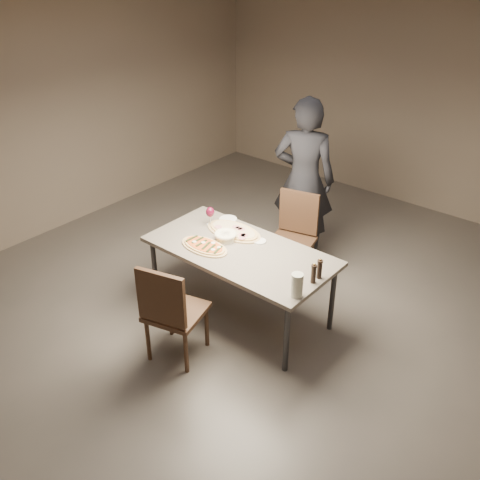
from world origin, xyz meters
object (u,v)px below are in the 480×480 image
Objects in this scene: ham_pizza at (234,231)px; chair_near at (170,309)px; dining_table at (240,254)px; diner at (304,180)px; carafe at (297,285)px; chair_far at (294,232)px; zucchini_pizza at (204,246)px; pepper_mill_left at (314,274)px; bread_basket at (226,236)px.

ham_pizza is 1.15m from chair_near.
diner is (-0.21, 1.37, 0.25)m from dining_table.
carafe is at bearing -18.31° from dining_table.
diner is at bearing -79.55° from chair_far.
chair_far is (0.27, 1.12, -0.23)m from zucchini_pizza.
zucchini_pizza is 0.77m from chair_near.
ham_pizza is at bearing 86.12° from chair_near.
pepper_mill_left is at bearing -15.49° from zucchini_pizza.
diner reaches higher than pepper_mill_left.
diner is at bearing 112.00° from ham_pizza.
chair_far is (-0.84, 1.20, -0.31)m from carafe.
carafe is at bearing -28.21° from zucchini_pizza.
carafe is at bearing 110.91° from chair_far.
dining_table is 3.46× the size of zucchini_pizza.
diner is at bearing 79.06° from chair_near.
diner is (-0.20, 0.44, 0.40)m from chair_far.
chair_near is 1.82m from chair_far.
carafe is 1.10m from chair_near.
pepper_mill_left is at bearing 29.60° from chair_near.
chair_far is 0.51× the size of diner.
dining_table is 0.25m from bread_basket.
diner is (-1.04, 1.64, 0.09)m from carafe.
carafe reaches higher than pepper_mill_left.
zucchini_pizza is at bearing -68.31° from ham_pizza.
dining_table is 0.95× the size of diner.
ham_pizza is 1.17m from diner.
pepper_mill_left reaches higher than dining_table.
chair_near reaches higher than chair_far.
zucchini_pizza is 1.12m from carafe.
chair_near is at bearing -54.02° from ham_pizza.
zucchini_pizza is 1.17m from chair_far.
ham_pizza is at bearing 103.00° from bread_basket.
carafe reaches higher than zucchini_pizza.
carafe is at bearing 98.03° from diner.
dining_table is 0.84m from pepper_mill_left.
dining_table is at bearing 161.69° from carafe.
chair_near reaches higher than dining_table.
diner reaches higher than zucchini_pizza.
bread_basket is 1.33m from diner.
diner reaches higher than dining_table.
pepper_mill_left reaches higher than zucchini_pizza.
bread_basket is 0.12× the size of diner.
bread_basket reaches higher than zucchini_pizza.
chair_near is at bearing 70.12° from diner.
dining_table is at bearing 72.40° from chair_near.
bread_basket is 0.94m from chair_far.
chair_near reaches higher than pepper_mill_left.
diner reaches higher than carafe.
chair_far is (-0.01, 0.93, -0.15)m from dining_table.
carafe is (-0.00, -0.25, 0.01)m from pepper_mill_left.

